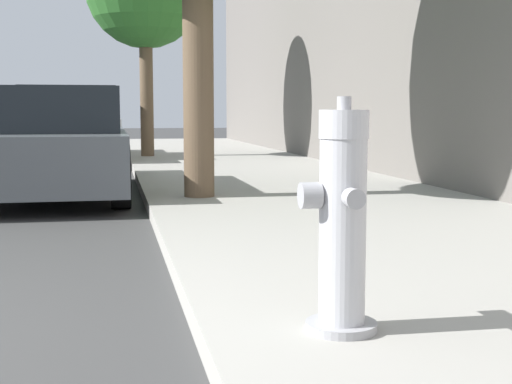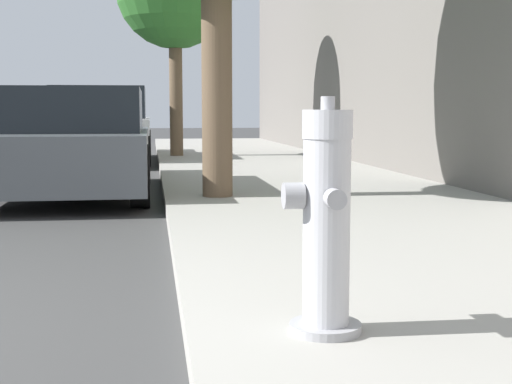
% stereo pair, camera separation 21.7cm
% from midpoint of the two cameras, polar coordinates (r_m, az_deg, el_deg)
% --- Properties ---
extents(fire_hydrant, '(0.31, 0.32, 0.93)m').
position_cam_midpoint_polar(fire_hydrant, '(2.80, 4.67, -2.60)').
color(fire_hydrant, '#97979C').
rests_on(fire_hydrant, sidewalk_slab).
extents(parked_car_near, '(1.82, 3.94, 1.25)m').
position_cam_midpoint_polar(parked_car_near, '(8.62, -17.06, 3.67)').
color(parked_car_near, '#4C5156').
rests_on(parked_car_near, ground_plane).
extents(parked_car_mid, '(1.86, 4.41, 1.45)m').
position_cam_midpoint_polar(parked_car_mid, '(14.19, -14.96, 5.03)').
color(parked_car_mid, silver).
rests_on(parked_car_mid, ground_plane).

